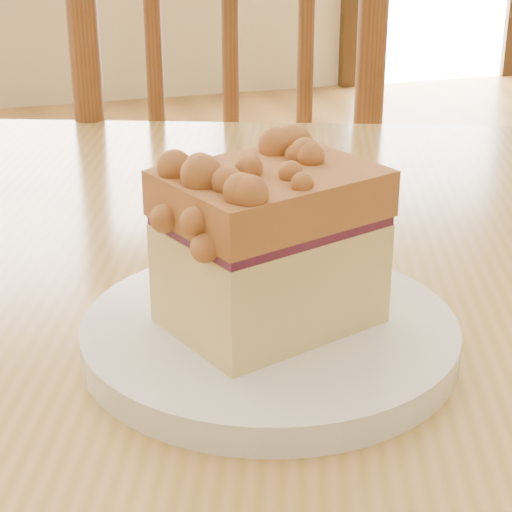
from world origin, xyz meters
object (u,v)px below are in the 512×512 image
at_px(cafe_table_main, 284,344).
at_px(cake_slice, 269,240).
at_px(cafe_chair_main, 226,244).
at_px(plate, 270,335).

xyz_separation_m(cafe_table_main, cake_slice, (-0.07, -0.17, 0.17)).
distance_m(cafe_table_main, cafe_chair_main, 0.62).
bearing_deg(cake_slice, cafe_chair_main, 57.93).
relative_size(cafe_table_main, cafe_chair_main, 1.43).
relative_size(cafe_chair_main, plate, 4.07).
bearing_deg(cafe_table_main, plate, -91.95).
bearing_deg(cafe_chair_main, cafe_table_main, 91.49).
xyz_separation_m(cafe_chair_main, cake_slice, (-0.18, -0.76, 0.32)).
height_order(cafe_table_main, plate, plate).
bearing_deg(cafe_table_main, cake_slice, -92.18).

